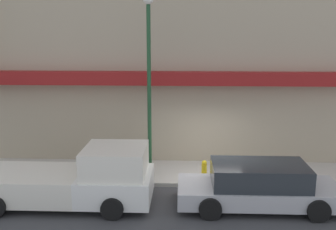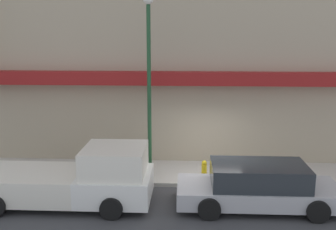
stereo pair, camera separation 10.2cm
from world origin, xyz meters
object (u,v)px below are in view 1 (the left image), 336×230
(parked_car, at_px, (259,186))
(street_lamp, at_px, (149,67))
(pickup_truck, at_px, (76,179))
(fire_hydrant, at_px, (204,168))

(parked_car, distance_m, street_lamp, 5.34)
(pickup_truck, bearing_deg, street_lamp, 47.23)
(fire_hydrant, distance_m, street_lamp, 4.10)
(fire_hydrant, relative_size, street_lamp, 0.10)
(parked_car, distance_m, fire_hydrant, 2.60)
(street_lamp, bearing_deg, pickup_truck, -132.90)
(parked_car, bearing_deg, pickup_truck, 178.67)
(pickup_truck, xyz_separation_m, street_lamp, (2.09, 2.25, 3.24))
(pickup_truck, relative_size, parked_car, 1.12)
(street_lamp, bearing_deg, parked_car, -32.76)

